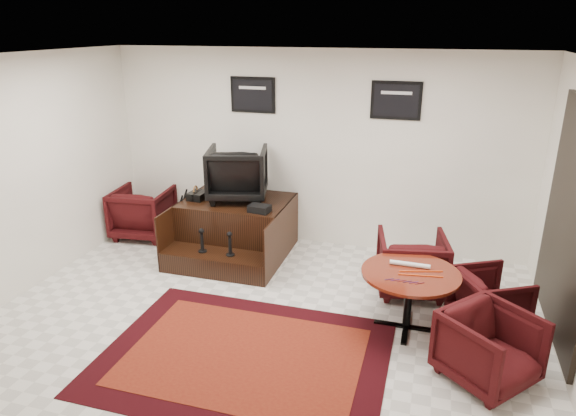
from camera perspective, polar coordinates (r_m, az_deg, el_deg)
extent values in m
plane|color=silver|center=(5.67, -3.49, -13.33)|extent=(6.00, 6.00, 0.00)
cube|color=white|center=(7.35, 2.91, 6.40)|extent=(6.00, 0.02, 2.80)
cube|color=white|center=(3.08, -20.58, -15.09)|extent=(6.00, 0.02, 2.80)
cube|color=white|center=(6.67, -28.84, 2.55)|extent=(0.02, 5.00, 2.80)
cube|color=white|center=(4.76, -4.21, 16.17)|extent=(6.00, 5.00, 0.02)
cube|color=black|center=(5.61, 28.89, -1.45)|extent=(0.05, 1.90, 2.30)
cube|color=black|center=(5.61, 28.79, -1.44)|extent=(0.02, 1.72, 2.12)
cube|color=black|center=(5.61, 28.84, -1.44)|extent=(0.03, 0.05, 2.12)
cube|color=black|center=(7.45, -3.92, 12.44)|extent=(0.66, 0.03, 0.50)
cube|color=black|center=(7.44, -3.97, 12.42)|extent=(0.58, 0.01, 0.42)
cube|color=silver|center=(7.42, -4.00, 13.18)|extent=(0.40, 0.00, 0.04)
cube|color=black|center=(7.02, 11.92, 11.62)|extent=(0.66, 0.03, 0.50)
cube|color=black|center=(7.00, 11.91, 11.60)|extent=(0.58, 0.01, 0.42)
cube|color=silver|center=(6.99, 11.96, 12.41)|extent=(0.40, 0.00, 0.04)
cube|color=black|center=(5.29, -4.88, -16.09)|extent=(2.77, 2.08, 0.01)
cube|color=#60140D|center=(5.28, -4.88, -16.04)|extent=(2.28, 1.58, 0.01)
cube|color=black|center=(7.38, -5.59, -1.89)|extent=(1.48, 1.09, 0.77)
cube|color=black|center=(6.84, -7.91, -6.07)|extent=(1.48, 0.44, 0.27)
cube|color=black|center=(7.49, -11.43, -1.87)|extent=(0.02, 1.53, 0.77)
cube|color=black|center=(6.96, -0.64, -3.16)|extent=(0.02, 1.53, 0.77)
cylinder|color=black|center=(6.85, -9.47, -4.74)|extent=(0.11, 0.11, 0.02)
cylinder|color=black|center=(6.80, -9.54, -3.74)|extent=(0.04, 0.04, 0.24)
sphere|color=black|center=(6.74, -9.61, -2.53)|extent=(0.07, 0.07, 0.07)
cylinder|color=black|center=(6.70, -6.42, -5.17)|extent=(0.11, 0.11, 0.02)
cylinder|color=black|center=(6.65, -6.46, -4.15)|extent=(0.04, 0.04, 0.24)
sphere|color=black|center=(6.59, -6.51, -2.92)|extent=(0.07, 0.07, 0.07)
imported|color=black|center=(7.17, -5.65, 4.15)|extent=(0.96, 0.93, 0.82)
cube|color=black|center=(7.37, -10.38, 1.43)|extent=(0.12, 0.29, 0.11)
cube|color=black|center=(7.31, -9.57, 1.33)|extent=(0.12, 0.29, 0.11)
cube|color=black|center=(6.74, -3.20, -0.06)|extent=(0.30, 0.23, 0.09)
imported|color=black|center=(8.15, -15.82, -0.20)|extent=(0.89, 0.84, 0.83)
cylinder|color=#4B100A|center=(5.52, 13.47, -7.08)|extent=(1.02, 1.02, 0.03)
cylinder|color=black|center=(5.67, 13.22, -9.93)|extent=(0.08, 0.08, 0.60)
cube|color=black|center=(5.83, 12.97, -12.70)|extent=(0.69, 0.06, 0.03)
cube|color=black|center=(5.83, 12.97, -12.70)|extent=(0.06, 0.69, 0.03)
imported|color=black|center=(6.40, 13.57, -5.70)|extent=(0.91, 0.87, 0.81)
imported|color=black|center=(6.00, 21.52, -9.09)|extent=(0.86, 0.87, 0.68)
imported|color=black|center=(5.11, 21.50, -13.94)|extent=(0.99, 1.00, 0.75)
cylinder|color=silver|center=(5.62, 13.39, -6.12)|extent=(0.42, 0.06, 0.05)
cylinder|color=#EE420D|center=(5.45, 14.52, -7.27)|extent=(0.45, 0.08, 0.01)
cylinder|color=#EE420D|center=(5.54, 14.57, -6.81)|extent=(0.44, 0.14, 0.01)
cylinder|color=#4C1933|center=(5.31, 11.18, -7.77)|extent=(0.09, 0.06, 0.01)
cylinder|color=#4C1933|center=(5.31, 11.82, -7.84)|extent=(0.09, 0.06, 0.01)
cylinder|color=#4C1933|center=(5.30, 12.47, -7.90)|extent=(0.09, 0.06, 0.01)
cylinder|color=#4C1933|center=(5.30, 13.13, -7.97)|extent=(0.09, 0.06, 0.01)
cylinder|color=#4C1933|center=(5.30, 13.78, -8.03)|extent=(0.09, 0.06, 0.01)
cylinder|color=#4C1933|center=(5.30, 14.43, -8.10)|extent=(0.09, 0.06, 0.01)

